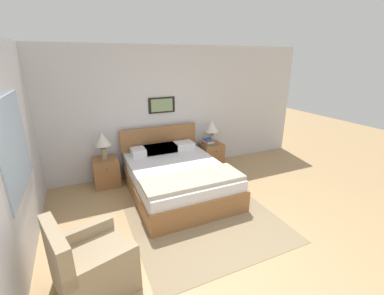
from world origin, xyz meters
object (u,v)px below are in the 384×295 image
at_px(nightstand_near_window, 106,172).
at_px(table_lamp_near_window, 103,140).
at_px(nightstand_by_door, 211,155).
at_px(table_lamp_by_door, 212,127).
at_px(bed, 177,177).
at_px(armchair, 90,266).

distance_m(nightstand_near_window, table_lamp_near_window, 0.64).
bearing_deg(nightstand_by_door, nightstand_near_window, 180.00).
xyz_separation_m(nightstand_near_window, table_lamp_by_door, (2.31, 0.02, 0.64)).
height_order(bed, nightstand_by_door, bed).
relative_size(bed, table_lamp_by_door, 4.06).
xyz_separation_m(nightstand_by_door, table_lamp_near_window, (-2.29, 0.02, 0.64)).
height_order(table_lamp_near_window, table_lamp_by_door, same).
bearing_deg(nightstand_by_door, table_lamp_near_window, 179.57).
xyz_separation_m(armchair, table_lamp_near_window, (0.45, 2.44, 0.61)).
height_order(nightstand_near_window, table_lamp_near_window, table_lamp_near_window).
bearing_deg(table_lamp_by_door, armchair, -138.51).
distance_m(armchair, nightstand_near_window, 2.46).
relative_size(nightstand_near_window, table_lamp_near_window, 1.02).
relative_size(armchair, nightstand_near_window, 1.66).
height_order(bed, armchair, bed).
relative_size(bed, table_lamp_near_window, 4.06).
height_order(bed, nightstand_near_window, bed).
distance_m(nightstand_by_door, table_lamp_near_window, 2.38).
bearing_deg(bed, nightstand_by_door, 35.37).
distance_m(armchair, table_lamp_by_door, 3.73).
bearing_deg(armchair, table_lamp_by_door, 115.62).
bearing_deg(nightstand_near_window, armchair, -100.54).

